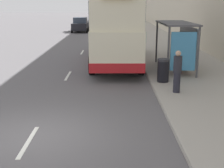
# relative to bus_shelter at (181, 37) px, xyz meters

# --- Properties ---
(ground_plane) EXTENTS (220.00, 220.00, 0.00)m
(ground_plane) POSITION_rel_bus_shelter_xyz_m (-5.77, -8.12, -1.88)
(ground_plane) COLOR #5B595B
(pavement) EXTENTS (5.00, 93.00, 0.14)m
(pavement) POSITION_rel_bus_shelter_xyz_m (0.73, 30.38, -1.81)
(pavement) COLOR #A39E93
(pavement) RESTS_ON ground_plane
(lane_mark_0) EXTENTS (0.12, 2.00, 0.01)m
(lane_mark_0) POSITION_rel_bus_shelter_xyz_m (-5.77, -8.49, -1.87)
(lane_mark_0) COLOR silver
(lane_mark_0) RESTS_ON ground_plane
(lane_mark_1) EXTENTS (0.12, 2.00, 0.01)m
(lane_mark_1) POSITION_rel_bus_shelter_xyz_m (-5.77, -0.71, -1.87)
(lane_mark_1) COLOR silver
(lane_mark_1) RESTS_ON ground_plane
(lane_mark_2) EXTENTS (0.12, 2.00, 0.01)m
(lane_mark_2) POSITION_rel_bus_shelter_xyz_m (-5.77, 7.08, -1.87)
(lane_mark_2) COLOR silver
(lane_mark_2) RESTS_ON ground_plane
(lane_mark_3) EXTENTS (0.12, 2.00, 0.01)m
(lane_mark_3) POSITION_rel_bus_shelter_xyz_m (-5.77, 14.86, -1.87)
(lane_mark_3) COLOR silver
(lane_mark_3) RESTS_ON ground_plane
(lane_mark_4) EXTENTS (0.12, 2.00, 0.01)m
(lane_mark_4) POSITION_rel_bus_shelter_xyz_m (-5.77, 22.64, -1.87)
(lane_mark_4) COLOR silver
(lane_mark_4) RESTS_ON ground_plane
(lane_mark_5) EXTENTS (0.12, 2.00, 0.01)m
(lane_mark_5) POSITION_rel_bus_shelter_xyz_m (-5.77, 30.42, -1.87)
(lane_mark_5) COLOR silver
(lane_mark_5) RESTS_ON ground_plane
(lane_mark_6) EXTENTS (0.12, 2.00, 0.01)m
(lane_mark_6) POSITION_rel_bus_shelter_xyz_m (-5.77, 38.21, -1.87)
(lane_mark_6) COLOR silver
(lane_mark_6) RESTS_ON ground_plane
(lane_mark_7) EXTENTS (0.12, 2.00, 0.01)m
(lane_mark_7) POSITION_rel_bus_shelter_xyz_m (-5.77, 45.99, -1.87)
(lane_mark_7) COLOR silver
(lane_mark_7) RESTS_ON ground_plane
(bus_shelter) EXTENTS (1.60, 4.20, 2.48)m
(bus_shelter) POSITION_rel_bus_shelter_xyz_m (0.00, 0.00, 0.00)
(bus_shelter) COLOR #4C4C51
(bus_shelter) RESTS_ON ground_plane
(double_decker_bus_near) EXTENTS (2.85, 10.20, 4.30)m
(double_decker_bus_near) POSITION_rel_bus_shelter_xyz_m (-3.30, 2.76, 0.41)
(double_decker_bus_near) COLOR beige
(double_decker_bus_near) RESTS_ON ground_plane
(car_0) EXTENTS (1.94, 4.09, 1.76)m
(car_0) POSITION_rel_bus_shelter_xyz_m (-3.72, 57.40, -1.01)
(car_0) COLOR silver
(car_0) RESTS_ON ground_plane
(car_1) EXTENTS (2.06, 4.09, 1.82)m
(car_1) POSITION_rel_bus_shelter_xyz_m (-7.56, 24.00, -0.98)
(car_1) COLOR black
(car_1) RESTS_ON ground_plane
(car_2) EXTENTS (2.09, 4.28, 1.83)m
(car_2) POSITION_rel_bus_shelter_xyz_m (-3.22, 41.07, -0.98)
(car_2) COLOR silver
(car_2) RESTS_ON ground_plane
(pedestrian_at_shelter) EXTENTS (0.35, 0.35, 1.79)m
(pedestrian_at_shelter) POSITION_rel_bus_shelter_xyz_m (-1.40, 4.89, -0.82)
(pedestrian_at_shelter) COLOR #23232D
(pedestrian_at_shelter) RESTS_ON ground_plane
(pedestrian_1) EXTENTS (0.33, 0.33, 1.68)m
(pedestrian_1) POSITION_rel_bus_shelter_xyz_m (-0.95, -4.19, -0.88)
(pedestrian_1) COLOR #23232D
(pedestrian_1) RESTS_ON ground_plane
(litter_bin) EXTENTS (0.55, 0.55, 1.05)m
(litter_bin) POSITION_rel_bus_shelter_xyz_m (-1.22, -2.47, -1.21)
(litter_bin) COLOR black
(litter_bin) RESTS_ON ground_plane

